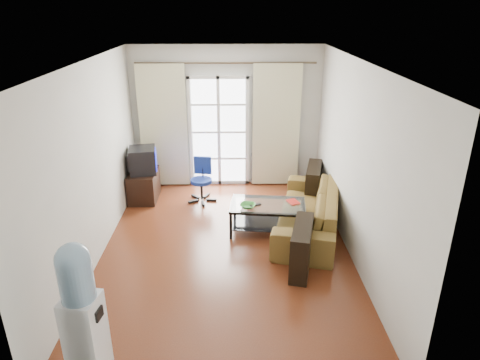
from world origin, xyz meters
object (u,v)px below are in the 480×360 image
(task_chair, at_px, (202,188))
(water_cooler, at_px, (82,315))
(coffee_table, at_px, (268,214))
(crt_tv, at_px, (142,160))
(sofa, at_px, (308,210))
(tv_stand, at_px, (144,186))

(task_chair, relative_size, water_cooler, 0.53)
(coffee_table, bearing_deg, task_chair, 133.30)
(water_cooler, bearing_deg, coffee_table, 66.06)
(crt_tv, bearing_deg, task_chair, -13.63)
(coffee_table, xyz_separation_m, task_chair, (-1.11, 1.18, -0.07))
(coffee_table, bearing_deg, crt_tv, 150.04)
(crt_tv, relative_size, task_chair, 0.71)
(sofa, xyz_separation_m, crt_tv, (-2.84, 1.20, 0.43))
(water_cooler, bearing_deg, tv_stand, 103.03)
(sofa, distance_m, crt_tv, 3.11)
(tv_stand, height_order, task_chair, task_chair)
(tv_stand, xyz_separation_m, water_cooler, (0.28, -4.18, 0.53))
(tv_stand, bearing_deg, sofa, -22.45)
(tv_stand, bearing_deg, water_cooler, -85.77)
(sofa, bearing_deg, tv_stand, -98.90)
(coffee_table, bearing_deg, tv_stand, 150.08)
(sofa, xyz_separation_m, tv_stand, (-2.84, 1.20, -0.06))
(sofa, bearing_deg, water_cooler, -26.68)
(sofa, bearing_deg, task_chair, -108.43)
(sofa, height_order, crt_tv, crt_tv)
(task_chair, bearing_deg, sofa, -25.09)
(coffee_table, height_order, water_cooler, water_cooler)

